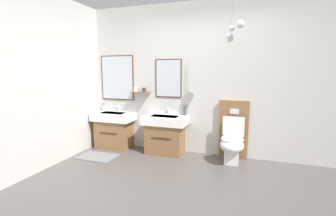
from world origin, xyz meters
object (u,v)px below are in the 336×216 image
vanity_sink_left (114,129)px  soap_dispenser (185,110)px  vanity_sink_right (165,133)px  toilet (233,139)px  toothbrush_cup (104,108)px

vanity_sink_left → soap_dispenser: 1.46m
vanity_sink_left → vanity_sink_right: (1.06, 0.00, 0.00)m
toilet → soap_dispenser: bearing=168.8°
toothbrush_cup → vanity_sink_left: bearing=-25.8°
vanity_sink_right → toilet: bearing=-0.4°
vanity_sink_right → soap_dispenser: (0.33, 0.16, 0.41)m
vanity_sink_right → toothbrush_cup: size_ratio=3.85×
vanity_sink_left → toilet: (2.25, -0.01, 0.00)m
toothbrush_cup → soap_dispenser: (1.71, 0.01, 0.03)m
toilet → vanity_sink_left: bearing=179.8°
vanity_sink_left → toothbrush_cup: size_ratio=3.85×
toilet → toothbrush_cup: 2.60m
toilet → toothbrush_cup: toilet is taller
vanity_sink_left → vanity_sink_right: size_ratio=1.00×
toilet → toothbrush_cup: (-2.57, 0.16, 0.37)m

